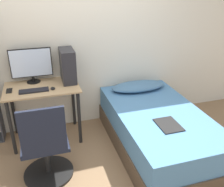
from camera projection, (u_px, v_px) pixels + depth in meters
The scene contains 12 objects.
ground_plane at pixel (101, 181), 2.76m from camera, with size 14.00×14.00×0.00m, color #846647.
wall_back at pixel (74, 42), 3.39m from camera, with size 8.00×0.05×2.50m.
desk at pixel (43, 96), 3.24m from camera, with size 0.94×0.59×0.78m.
office_chair at pixel (46, 151), 2.66m from camera, with size 0.56×0.56×0.96m.
bed at pixel (157, 130), 3.20m from camera, with size 1.06×1.88×0.54m.
pillow at pixel (138, 86), 3.65m from camera, with size 0.80×0.36×0.11m.
magazine at pixel (168, 125), 2.79m from camera, with size 0.24×0.32×0.01m.
monitor at pixel (31, 64), 3.22m from camera, with size 0.53×0.18×0.46m.
keyboard at pixel (34, 91), 3.05m from camera, with size 0.35×0.12×0.02m.
pc_tower at pixel (68, 66), 3.27m from camera, with size 0.18×0.36×0.43m.
mouse at pixel (53, 88), 3.11m from camera, with size 0.06×0.09×0.02m.
phone at pixel (9, 91), 3.06m from camera, with size 0.07×0.14×0.01m.
Camera 1 is at (-0.49, -2.03, 2.05)m, focal length 40.00 mm.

